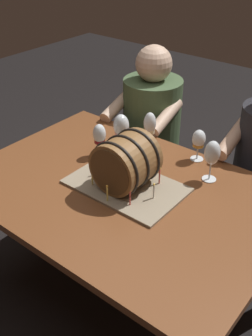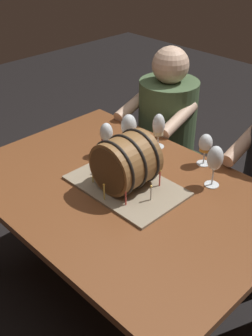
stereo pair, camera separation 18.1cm
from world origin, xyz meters
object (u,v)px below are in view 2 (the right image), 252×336
object	(u,v)px
wine_glass_white	(159,127)
barrel_cake	(126,165)
wine_glass_rose	(129,127)
person_seated_left	(166,141)
wine_glass_amber	(205,145)
wine_glass_red	(106,134)
dining_table	(122,205)
wine_glass_empty	(215,159)

from	to	relation	value
wine_glass_white	barrel_cake	bearing A→B (deg)	-68.94
wine_glass_rose	person_seated_left	world-z (taller)	person_seated_left
wine_glass_white	person_seated_left	world-z (taller)	person_seated_left
wine_glass_white	wine_glass_amber	bearing A→B (deg)	7.00
person_seated_left	wine_glass_amber	bearing A→B (deg)	-32.28
wine_glass_red	wine_glass_amber	xyz separation A→B (m)	(0.41, 0.27, -0.00)
barrel_cake	person_seated_left	world-z (taller)	person_seated_left
dining_table	wine_glass_amber	size ratio (longest dim) A/B	8.77
wine_glass_white	wine_glass_rose	xyz separation A→B (m)	(-0.07, -0.14, 0.02)
barrel_cake	wine_glass_empty	size ratio (longest dim) A/B	2.55
dining_table	wine_glass_empty	distance (m)	0.47
wine_glass_red	person_seated_left	bearing A→B (deg)	99.93
wine_glass_empty	wine_glass_amber	size ratio (longest dim) A/B	1.24
wine_glass_white	person_seated_left	size ratio (longest dim) A/B	0.17
dining_table	barrel_cake	distance (m)	0.21
wine_glass_white	wine_glass_amber	xyz separation A→B (m)	(0.27, 0.03, -0.01)
wine_glass_amber	wine_glass_white	bearing A→B (deg)	-173.00
barrel_cake	wine_glass_red	bearing A→B (deg)	153.99
barrel_cake	wine_glass_amber	distance (m)	0.43
wine_glass_rose	wine_glass_red	bearing A→B (deg)	-121.30
wine_glass_empty	wine_glass_amber	xyz separation A→B (m)	(-0.14, 0.12, -0.03)
wine_glass_rose	person_seated_left	distance (m)	0.62
barrel_cake	wine_glass_white	world-z (taller)	barrel_cake
wine_glass_amber	person_seated_left	xyz separation A→B (m)	(-0.51, 0.32, -0.30)
barrel_cake	wine_glass_empty	xyz separation A→B (m)	(0.26, 0.29, 0.02)
wine_glass_empty	wine_glass_red	bearing A→B (deg)	-164.37
wine_glass_amber	wine_glass_empty	bearing A→B (deg)	-41.62
dining_table	wine_glass_rose	world-z (taller)	wine_glass_rose
barrel_cake	wine_glass_red	size ratio (longest dim) A/B	2.96
wine_glass_empty	wine_glass_red	xyz separation A→B (m)	(-0.54, -0.15, -0.03)
wine_glass_amber	wine_glass_rose	bearing A→B (deg)	-153.01
barrel_cake	wine_glass_amber	size ratio (longest dim) A/B	3.15
wine_glass_white	wine_glass_empty	bearing A→B (deg)	-12.24
wine_glass_white	wine_glass_rose	world-z (taller)	wine_glass_rose
wine_glass_amber	dining_table	bearing A→B (deg)	-107.19
wine_glass_white	wine_glass_red	xyz separation A→B (m)	(-0.13, -0.24, -0.01)
barrel_cake	person_seated_left	distance (m)	0.88
dining_table	person_seated_left	size ratio (longest dim) A/B	1.25
wine_glass_amber	person_seated_left	size ratio (longest dim) A/B	0.14
wine_glass_red	wine_glass_rose	size ratio (longest dim) A/B	0.84
wine_glass_empty	person_seated_left	size ratio (longest dim) A/B	0.18
wine_glass_amber	person_seated_left	distance (m)	0.67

